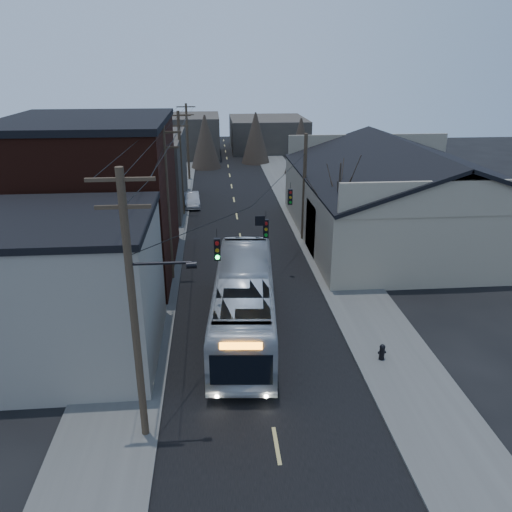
# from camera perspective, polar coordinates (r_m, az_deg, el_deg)

# --- Properties ---
(ground) EXTENTS (160.00, 160.00, 0.00)m
(ground) POSITION_cam_1_polar(r_m,az_deg,el_deg) (18.79, 3.20, -24.92)
(ground) COLOR black
(ground) RESTS_ON ground
(road_surface) EXTENTS (9.00, 110.00, 0.02)m
(road_surface) POSITION_cam_1_polar(r_m,az_deg,el_deg) (44.97, -2.08, 3.83)
(road_surface) COLOR black
(road_surface) RESTS_ON ground
(sidewalk_left) EXTENTS (4.00, 110.00, 0.12)m
(sidewalk_left) POSITION_cam_1_polar(r_m,az_deg,el_deg) (45.13, -10.37, 3.61)
(sidewalk_left) COLOR #474744
(sidewalk_left) RESTS_ON ground
(sidewalk_right) EXTENTS (4.00, 110.00, 0.12)m
(sidewalk_right) POSITION_cam_1_polar(r_m,az_deg,el_deg) (45.72, 6.10, 4.08)
(sidewalk_right) COLOR #474744
(sidewalk_right) RESTS_ON ground
(building_clapboard) EXTENTS (8.00, 8.00, 7.00)m
(building_clapboard) POSITION_cam_1_polar(r_m,az_deg,el_deg) (25.02, -20.61, -3.82)
(building_clapboard) COLOR gray
(building_clapboard) RESTS_ON ground
(building_brick) EXTENTS (10.00, 12.00, 10.00)m
(building_brick) POSITION_cam_1_polar(r_m,az_deg,el_deg) (34.84, -18.05, 6.09)
(building_brick) COLOR black
(building_brick) RESTS_ON ground
(building_left_far) EXTENTS (9.00, 14.00, 7.00)m
(building_left_far) POSITION_cam_1_polar(r_m,az_deg,el_deg) (50.41, -13.50, 9.29)
(building_left_far) COLOR #37312C
(building_left_far) RESTS_ON ground
(warehouse) EXTENTS (16.16, 20.60, 7.73)m
(warehouse) POSITION_cam_1_polar(r_m,az_deg,el_deg) (42.14, 16.27, 5.57)
(warehouse) COLOR gray
(warehouse) RESTS_ON ground
(building_far_left) EXTENTS (10.00, 12.00, 6.00)m
(building_far_left) POSITION_cam_1_polar(r_m,az_deg,el_deg) (78.64, -7.98, 13.47)
(building_far_left) COLOR #37312C
(building_far_left) RESTS_ON ground
(building_far_right) EXTENTS (12.00, 14.00, 5.00)m
(building_far_right) POSITION_cam_1_polar(r_m,az_deg,el_deg) (84.05, 1.34, 13.82)
(building_far_right) COLOR #37312C
(building_far_right) RESTS_ON ground
(bare_tree) EXTENTS (0.40, 0.40, 7.20)m
(bare_tree) POSITION_cam_1_polar(r_m,az_deg,el_deg) (35.36, 9.32, 4.72)
(bare_tree) COLOR black
(bare_tree) RESTS_ON ground
(utility_lines) EXTENTS (11.24, 45.28, 10.50)m
(utility_lines) POSITION_cam_1_polar(r_m,az_deg,el_deg) (37.98, -6.46, 8.14)
(utility_lines) COLOR #382B1E
(utility_lines) RESTS_ON ground
(bus) EXTENTS (4.04, 12.99, 3.56)m
(bus) POSITION_cam_1_polar(r_m,az_deg,el_deg) (26.33, -1.37, -5.23)
(bus) COLOR #A8AEB4
(bus) RESTS_ON ground
(parked_car) EXTENTS (1.80, 4.29, 1.38)m
(parked_car) POSITION_cam_1_polar(r_m,az_deg,el_deg) (50.42, -7.36, 6.41)
(parked_car) COLOR #96989D
(parked_car) RESTS_ON ground
(fire_hydrant) EXTENTS (0.38, 0.28, 0.81)m
(fire_hydrant) POSITION_cam_1_polar(r_m,az_deg,el_deg) (25.16, 14.21, -10.52)
(fire_hydrant) COLOR black
(fire_hydrant) RESTS_ON sidewalk_right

